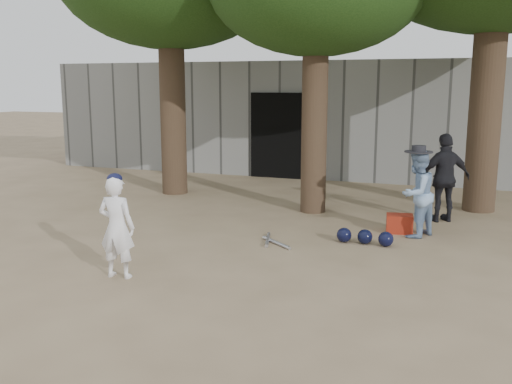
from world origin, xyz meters
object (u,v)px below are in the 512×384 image
at_px(boy_player, 117,227).
at_px(red_bag, 399,224).
at_px(spectator_blue, 416,194).
at_px(spectator_dark, 445,178).

relative_size(boy_player, red_bag, 3.09).
bearing_deg(boy_player, spectator_blue, -140.04).
bearing_deg(spectator_dark, red_bag, 29.90).
bearing_deg(red_bag, boy_player, -131.79).
bearing_deg(spectator_dark, spectator_blue, 43.52).
distance_m(spectator_blue, red_bag, 0.63).
xyz_separation_m(boy_player, red_bag, (3.11, 3.48, -0.50)).
height_order(boy_player, red_bag, boy_player).
bearing_deg(spectator_blue, boy_player, -17.91).
xyz_separation_m(spectator_blue, red_bag, (-0.26, 0.17, -0.55)).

